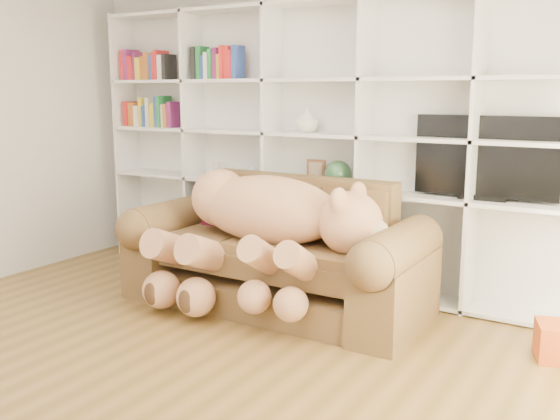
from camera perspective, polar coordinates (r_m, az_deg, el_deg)
The scene contains 13 objects.
floor at distance 3.80m, azimuth -14.04°, elevation -15.42°, with size 5.00×5.00×0.00m, color brown.
wall_back at distance 5.46m, azimuth 4.37°, elevation 7.54°, with size 5.00×0.02×2.70m, color silver.
bookshelf at distance 5.46m, azimuth 1.44°, elevation 7.10°, with size 4.43×0.35×2.40m.
sofa at distance 4.88m, azimuth -0.27°, elevation -4.50°, with size 2.34×1.01×0.98m.
teddy_bear at distance 4.64m, azimuth -1.59°, elevation -1.32°, with size 1.75×0.96×1.01m.
throw_pillow at distance 5.25m, azimuth -4.72°, elevation 0.28°, with size 0.41×0.13×0.41m, color #4E0D1D.
tv at distance 4.86m, azimuth 18.36°, elevation 4.50°, with size 1.05×0.18×0.62m.
picture_frame at distance 5.32m, azimuth 3.32°, elevation 3.48°, with size 0.17×0.03×0.21m, color #512E1B.
green_vase at distance 5.23m, azimuth 5.30°, elevation 3.30°, with size 0.23×0.23×0.23m, color #2D5733.
figurine_tall at distance 5.89m, azimuth -5.76°, elevation 3.69°, with size 0.07×0.07×0.14m, color beige.
figurine_short at distance 5.73m, azimuth -3.56°, elevation 3.36°, with size 0.06×0.06×0.10m, color beige.
snow_globe at distance 5.67m, azimuth -2.61°, elevation 3.41°, with size 0.12×0.12×0.12m, color silver.
shelf_vase at distance 5.33m, azimuth 2.47°, elevation 8.22°, with size 0.20×0.20×0.21m, color white.
Camera 1 is at (2.48, -2.36, 1.66)m, focal length 40.00 mm.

